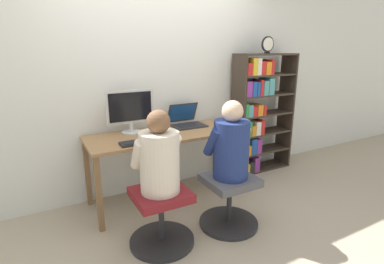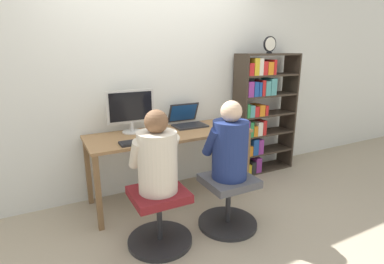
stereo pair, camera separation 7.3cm
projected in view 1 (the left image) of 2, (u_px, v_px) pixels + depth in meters
name	position (u px, v px, depth m)	size (l,w,h in m)	color
ground_plane	(184.00, 210.00, 3.16)	(14.00, 14.00, 0.00)	tan
wall_back	(154.00, 80.00, 3.41)	(10.00, 0.05, 2.60)	silver
desk	(170.00, 140.00, 3.24)	(1.75, 0.64, 0.77)	olive
desktop_monitor	(131.00, 111.00, 3.15)	(0.51, 0.21, 0.46)	beige
laptop	(187.00, 121.00, 3.50)	(0.37, 0.36, 0.25)	#2D2D30
keyboard	(141.00, 142.00, 2.86)	(0.40, 0.15, 0.03)	#232326
computer_mouse_by_keyboard	(164.00, 137.00, 2.99)	(0.06, 0.09, 0.04)	silver
office_chair_left	(161.00, 216.00, 2.56)	(0.56, 0.56, 0.50)	#262628
office_chair_right	(229.00, 200.00, 2.83)	(0.56, 0.56, 0.50)	#262628
person_at_monitor	(159.00, 157.00, 2.42)	(0.40, 0.35, 0.69)	beige
person_at_laptop	(231.00, 145.00, 2.69)	(0.39, 0.35, 0.72)	navy
bookshelf	(257.00, 113.00, 3.97)	(0.87, 0.29, 1.58)	#382D23
desk_clock	(268.00, 44.00, 3.69)	(0.19, 0.03, 0.21)	black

